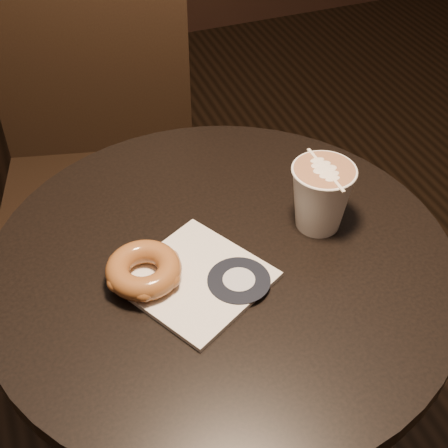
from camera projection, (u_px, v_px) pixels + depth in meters
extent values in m
cylinder|color=black|center=(222.00, 264.00, 0.94)|extent=(0.70, 0.70, 0.03)
cylinder|color=black|center=(222.00, 397.00, 1.18)|extent=(0.07, 0.07, 0.70)
cube|color=black|center=(103.00, 204.00, 1.41)|extent=(0.53, 0.53, 0.04)
cube|color=black|center=(85.00, 33.00, 1.34)|extent=(0.44, 0.15, 0.59)
cylinder|color=black|center=(33.00, 346.00, 1.42)|extent=(0.04, 0.04, 0.49)
cylinder|color=black|center=(196.00, 330.00, 1.45)|extent=(0.04, 0.04, 0.49)
cylinder|color=black|center=(47.00, 235.00, 1.69)|extent=(0.04, 0.04, 0.49)
cylinder|color=black|center=(184.00, 223.00, 1.73)|extent=(0.04, 0.04, 0.49)
cube|color=silver|center=(196.00, 279.00, 0.89)|extent=(0.24, 0.24, 0.01)
torus|color=brown|center=(144.00, 270.00, 0.87)|extent=(0.11, 0.11, 0.03)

